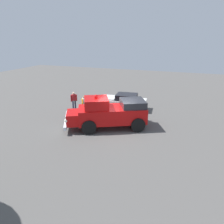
# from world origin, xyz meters

# --- Properties ---
(ground_plane) EXTENTS (60.00, 60.00, 0.00)m
(ground_plane) POSITION_xyz_m (0.00, 0.00, 0.00)
(ground_plane) COLOR #514F4C
(vintage_fire_truck) EXTENTS (6.28, 4.70, 2.59)m
(vintage_fire_truck) POSITION_xyz_m (-0.58, 0.03, 1.20)
(vintage_fire_truck) COLOR black
(vintage_fire_truck) RESTS_ON ground
(classic_hot_rod) EXTENTS (4.54, 2.35, 1.46)m
(classic_hot_rod) POSITION_xyz_m (-1.01, 4.74, 0.75)
(classic_hot_rod) COLOR black
(classic_hot_rod) RESTS_ON ground
(lawn_chair_near_truck) EXTENTS (0.69, 0.69, 1.02)m
(lawn_chair_near_truck) POSITION_xyz_m (-4.42, 3.33, 0.59)
(lawn_chair_near_truck) COLOR #B7BABF
(lawn_chair_near_truck) RESTS_ON ground
(lawn_chair_by_car) EXTENTS (0.65, 0.65, 1.02)m
(lawn_chair_by_car) POSITION_xyz_m (1.34, 2.30, 0.59)
(lawn_chair_by_car) COLOR #B7BABF
(lawn_chair_by_car) RESTS_ON ground
(lawn_chair_spare) EXTENTS (0.69, 0.69, 1.02)m
(lawn_chair_spare) POSITION_xyz_m (-3.16, 2.43, 0.59)
(lawn_chair_spare) COLOR #B7BABF
(lawn_chair_spare) RESTS_ON ground
(spectator_seated) EXTENTS (0.65, 0.63, 1.29)m
(spectator_seated) POSITION_xyz_m (-4.32, 3.42, 0.70)
(spectator_seated) COLOR #383842
(spectator_seated) RESTS_ON ground
(spectator_standing) EXTENTS (0.47, 0.57, 1.68)m
(spectator_standing) POSITION_xyz_m (-5.23, 2.97, 0.96)
(spectator_standing) COLOR #2D334C
(spectator_standing) RESTS_ON ground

